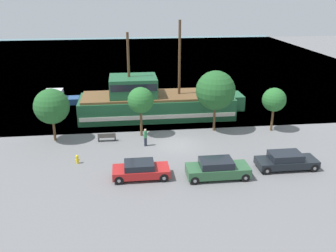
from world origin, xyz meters
TOP-DOWN VIEW (x-y plane):
  - ground_plane at (0.00, 0.00)m, footprint 160.00×160.00m
  - water_surface at (0.00, 44.00)m, footprint 80.00×80.00m
  - pirate_ship at (-1.32, 8.60)m, footprint 18.54×5.47m
  - moored_boat_dockside at (-13.14, 15.13)m, footprint 5.27×1.96m
  - parked_car_curb_front at (8.21, -5.88)m, footprint 4.88×1.98m
  - parked_car_curb_mid at (-3.63, -6.09)m, footprint 4.36×1.98m
  - parked_car_curb_rear at (2.26, -6.76)m, footprint 4.83×2.01m
  - fire_hydrant at (-8.77, -2.88)m, footprint 0.42×0.25m
  - bench_promenade_east at (-6.47, 1.72)m, footprint 1.70×0.45m
  - pedestrian_walking_near at (-2.85, 0.17)m, footprint 0.32×0.32m
  - tree_row_east at (-11.46, 2.57)m, footprint 3.34×3.34m
  - tree_row_mideast at (-3.08, 2.84)m, footprint 2.54×2.54m
  - tree_row_midwest at (4.43, 3.38)m, footprint 3.97×3.97m
  - tree_row_west at (10.35, 2.68)m, footprint 2.40×2.40m

SIDE VIEW (x-z plane):
  - ground_plane at x=0.00m, z-range 0.00..0.00m
  - water_surface at x=0.00m, z-range 0.00..0.00m
  - fire_hydrant at x=-8.77m, z-range 0.03..0.79m
  - bench_promenade_east at x=-6.47m, z-range 0.01..0.86m
  - moored_boat_dockside at x=-13.14m, z-range -0.25..1.62m
  - parked_car_curb_mid at x=-3.63m, z-range 0.01..1.35m
  - parked_car_curb_front at x=8.21m, z-range 0.00..1.39m
  - parked_car_curb_rear at x=2.26m, z-range 0.00..1.53m
  - pedestrian_walking_near at x=-2.85m, z-range 0.01..1.69m
  - pirate_ship at x=-1.32m, z-range -3.67..7.06m
  - tree_row_west at x=10.35m, z-range 1.03..5.53m
  - tree_row_east at x=-11.46m, z-range 0.88..6.00m
  - tree_row_mideast at x=-3.08m, z-range 1.18..6.12m
  - tree_row_midwest at x=4.43m, z-range 1.13..7.38m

